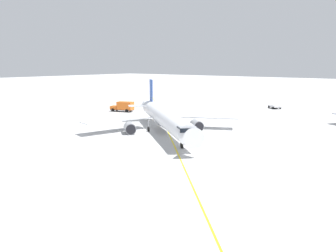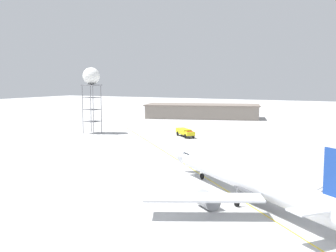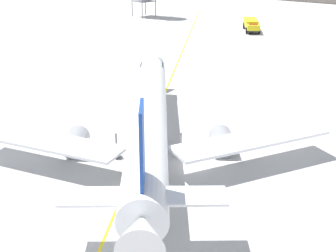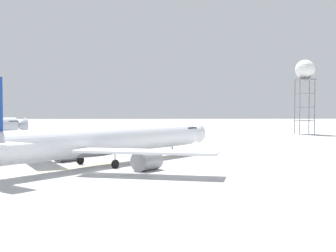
% 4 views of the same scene
% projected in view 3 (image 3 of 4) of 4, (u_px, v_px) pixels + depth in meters
% --- Properties ---
extents(ground_plane, '(600.00, 600.00, 0.00)m').
position_uv_depth(ground_plane, '(190.00, 164.00, 47.64)').
color(ground_plane, '#B2B2B2').
extents(airliner_main, '(36.50, 30.83, 10.70)m').
position_uv_depth(airliner_main, '(149.00, 124.00, 49.23)').
color(airliner_main, white).
rests_on(airliner_main, ground_plane).
extents(fire_tender_truck, '(8.98, 8.51, 2.50)m').
position_uv_depth(fire_tender_truck, '(251.00, 24.00, 111.68)').
color(fire_tender_truck, '#232326').
rests_on(fire_tender_truck, ground_plane).
extents(taxiway_centreline, '(132.00, 139.38, 0.01)m').
position_uv_depth(taxiway_centreline, '(145.00, 142.00, 52.73)').
color(taxiway_centreline, yellow).
rests_on(taxiway_centreline, ground_plane).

